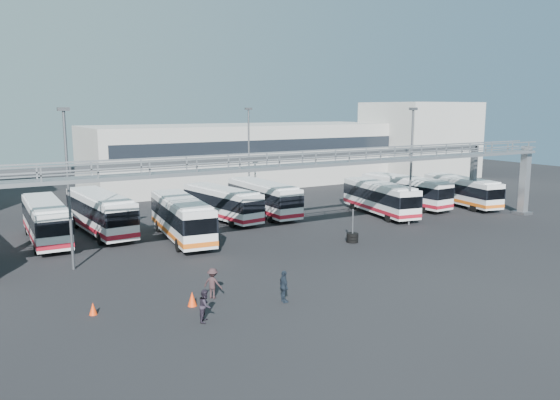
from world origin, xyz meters
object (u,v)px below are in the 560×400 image
tire_stack (352,237)px  bus_9 (462,190)px  light_pole_left (68,180)px  pedestrian_c (213,283)px  bus_2 (100,212)px  cone_left (192,299)px  bus_1 (46,219)px  pedestrian_b (205,305)px  bus_3 (181,217)px  cone_right (93,309)px  pedestrian_d (284,287)px  bus_4 (222,202)px  light_pole_mid (411,160)px  bus_8 (405,190)px  bus_7 (380,197)px  light_pole_back (249,152)px  bus_5 (263,197)px

tire_stack → bus_9: bearing=18.6°
light_pole_left → pedestrian_c: size_ratio=6.09×
pedestrian_c → tire_stack: size_ratio=0.65×
bus_2 → cone_left: size_ratio=14.60×
bus_1 → pedestrian_b: size_ratio=6.66×
light_pole_left → bus_3: (8.80, 3.96, -3.89)m
cone_right → pedestrian_d: bearing=-20.4°
cone_right → tire_stack: (20.37, 5.12, 0.12)m
bus_4 → tire_stack: 13.68m
light_pole_mid → cone_right: 30.13m
bus_4 → bus_8: bearing=-18.1°
pedestrian_b → bus_7: bearing=-21.0°
light_pole_mid → bus_2: 26.51m
pedestrian_d → light_pole_left: bearing=45.7°
light_pole_left → light_pole_back: 24.41m
bus_1 → bus_8: 34.33m
bus_2 → bus_3: 7.24m
light_pole_mid → pedestrian_b: light_pole_mid is taller
bus_5 → bus_1: bearing=-177.2°
light_pole_back → cone_left: light_pole_back is taller
bus_1 → bus_5: 19.45m
light_pole_back → pedestrian_b: size_ratio=6.38×
bus_2 → tire_stack: 20.41m
bus_9 → bus_4: bearing=176.1°
light_pole_mid → bus_9: bearing=19.9°
bus_5 → cone_right: 26.70m
bus_8 → pedestrian_d: bus_8 is taller
bus_3 → tire_stack: size_ratio=4.31×
light_pole_left → cone_right: (-0.64, -8.62, -5.41)m
bus_9 → pedestrian_d: size_ratio=5.88×
bus_1 → tire_stack: (20.10, -12.07, -1.34)m
bus_3 → cone_left: bearing=-102.0°
bus_5 → bus_8: size_ratio=1.00×
bus_3 → pedestrian_c: (-3.34, -13.45, -1.00)m
bus_7 → bus_8: bus_8 is taller
cone_right → bus_3: bearing=53.1°
light_pole_back → pedestrian_b: bearing=-121.6°
bus_9 → bus_3: bearing=-171.8°
pedestrian_c → cone_left: (-1.41, -0.52, -0.45)m
bus_7 → bus_9: bearing=6.2°
light_pole_back → bus_5: 6.19m
bus_7 → light_pole_left: bearing=-162.7°
bus_3 → pedestrian_b: bearing=-100.3°
bus_9 → pedestrian_c: (-33.92, -12.61, -0.84)m
bus_1 → bus_5: bearing=3.7°
pedestrian_d → bus_7: bearing=-41.6°
bus_9 → pedestrian_d: bus_9 is taller
cone_right → bus_4: bearing=49.3°
bus_3 → bus_7: 19.98m
bus_5 → cone_left: size_ratio=13.87×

